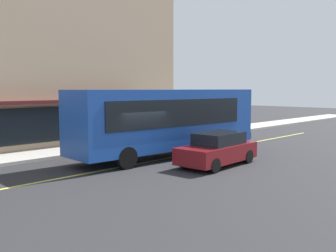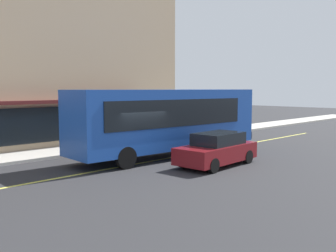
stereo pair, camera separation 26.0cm
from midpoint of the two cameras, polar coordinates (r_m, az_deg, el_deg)
The scene contains 7 objects.
ground at distance 18.09m, azimuth -4.72°, elevation -5.73°, with size 120.00×120.00×0.00m, color #28282B.
sidewalk at distance 22.34m, azimuth -13.63°, elevation -3.50°, with size 80.00×2.77×0.15m, color #B2ADA3.
lane_centre_stripe at distance 18.09m, azimuth -4.72°, elevation -5.72°, with size 36.00×0.16×0.01m, color #D8D14C.
bus at distance 19.94m, azimuth 0.51°, elevation 1.10°, with size 11.26×3.19×3.50m.
traffic_light at distance 24.15m, azimuth -4.23°, elevation 3.17°, with size 0.30×0.52×3.20m.
car_maroon at distance 17.83m, azimuth 7.73°, elevation -3.50°, with size 4.39×2.04×1.52m.
pedestrian_by_curb at distance 23.58m, azimuth -6.34°, elevation 0.03°, with size 0.34×0.34×1.85m.
Camera 2 is at (-11.39, -13.62, 3.54)m, focal length 40.85 mm.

